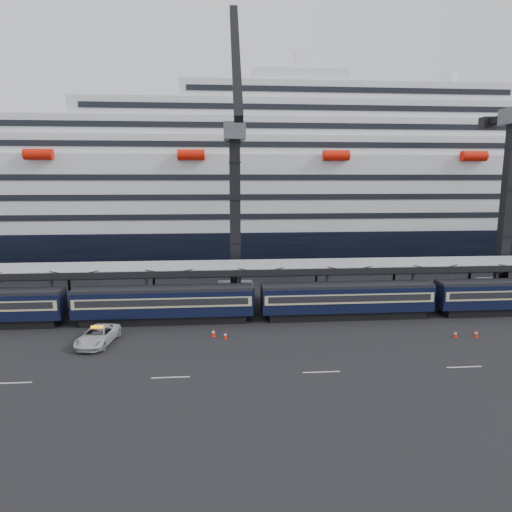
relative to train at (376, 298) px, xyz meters
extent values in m
plane|color=black|center=(4.65, -10.00, -2.20)|extent=(260.00, 260.00, 0.00)
cube|color=beige|center=(-33.35, -14.00, -2.19)|extent=(3.00, 0.15, 0.02)
cube|color=beige|center=(-21.35, -14.00, -2.19)|extent=(3.00, 0.15, 0.02)
cube|color=beige|center=(-9.35, -14.00, -2.19)|extent=(3.00, 0.15, 0.02)
cube|color=beige|center=(2.65, -14.00, -2.19)|extent=(3.00, 0.15, 0.02)
cube|color=black|center=(-23.35, 0.00, -1.75)|extent=(17.48, 2.40, 0.90)
cube|color=black|center=(-23.35, 0.00, 0.05)|extent=(19.00, 2.80, 2.70)
cube|color=#CAC08F|center=(-23.35, 0.00, 0.35)|extent=(18.62, 2.92, 1.05)
cube|color=black|center=(-23.35, 0.00, 0.40)|extent=(17.86, 2.98, 0.70)
cube|color=black|center=(-23.35, 0.00, 1.55)|extent=(19.00, 2.50, 0.35)
cube|color=black|center=(-3.35, 0.00, -1.75)|extent=(17.48, 2.40, 0.90)
cube|color=black|center=(-3.35, 0.00, 0.05)|extent=(19.00, 2.80, 2.70)
cube|color=#CAC08F|center=(-3.35, 0.00, 0.35)|extent=(18.62, 2.92, 1.05)
cube|color=black|center=(-3.35, 0.00, 0.40)|extent=(17.86, 2.98, 0.70)
cube|color=black|center=(-3.35, 0.00, 1.55)|extent=(19.00, 2.50, 0.35)
cube|color=#95979C|center=(4.65, 4.00, 3.20)|extent=(130.00, 6.00, 0.25)
cube|color=black|center=(4.65, 1.00, 2.90)|extent=(130.00, 0.25, 0.70)
cube|color=black|center=(4.65, 7.00, 2.90)|extent=(130.00, 0.25, 0.70)
cube|color=black|center=(-35.35, 1.20, 0.50)|extent=(0.25, 0.25, 5.40)
cube|color=black|center=(-35.35, 6.80, 0.50)|extent=(0.25, 0.25, 5.40)
cube|color=black|center=(-25.35, 1.20, 0.50)|extent=(0.25, 0.25, 5.40)
cube|color=black|center=(-25.35, 6.80, 0.50)|extent=(0.25, 0.25, 5.40)
cube|color=black|center=(-15.35, 1.20, 0.50)|extent=(0.25, 0.25, 5.40)
cube|color=black|center=(-15.35, 6.80, 0.50)|extent=(0.25, 0.25, 5.40)
cube|color=black|center=(-5.35, 1.20, 0.50)|extent=(0.25, 0.25, 5.40)
cube|color=black|center=(-5.35, 6.80, 0.50)|extent=(0.25, 0.25, 5.40)
cube|color=black|center=(4.65, 1.20, 0.50)|extent=(0.25, 0.25, 5.40)
cube|color=black|center=(4.65, 6.80, 0.50)|extent=(0.25, 0.25, 5.40)
cube|color=black|center=(14.65, 1.20, 0.50)|extent=(0.25, 0.25, 5.40)
cube|color=black|center=(14.65, 6.80, 0.50)|extent=(0.25, 0.25, 5.40)
cube|color=black|center=(4.65, 36.00, 1.30)|extent=(200.00, 28.00, 7.00)
cube|color=silver|center=(4.65, 36.00, 10.80)|extent=(190.00, 26.88, 12.00)
cube|color=silver|center=(4.65, 36.00, 18.30)|extent=(160.00, 24.64, 3.00)
cube|color=black|center=(4.65, 23.63, 18.30)|extent=(153.60, 0.12, 0.90)
cube|color=silver|center=(4.65, 36.00, 21.30)|extent=(124.00, 21.84, 3.00)
cube|color=black|center=(4.65, 25.03, 21.30)|extent=(119.04, 0.12, 0.90)
cube|color=silver|center=(4.65, 36.00, 24.30)|extent=(90.00, 19.04, 3.00)
cube|color=black|center=(4.65, 26.43, 24.30)|extent=(86.40, 0.12, 0.90)
cube|color=silver|center=(4.65, 36.00, 27.30)|extent=(56.00, 16.24, 3.00)
cube|color=black|center=(4.65, 27.83, 27.30)|extent=(53.76, 0.12, 0.90)
cube|color=silver|center=(-3.35, 36.00, 29.80)|extent=(16.00, 12.00, 2.50)
cylinder|color=silver|center=(24.65, 36.00, 30.30)|extent=(2.80, 2.80, 3.00)
cylinder|color=red|center=(-43.35, 21.96, 16.60)|extent=(4.00, 1.60, 1.60)
cylinder|color=red|center=(-21.35, 21.96, 16.60)|extent=(4.00, 1.60, 1.60)
cylinder|color=red|center=(0.65, 21.96, 16.60)|extent=(4.00, 1.60, 1.60)
cylinder|color=red|center=(22.65, 21.96, 16.60)|extent=(4.00, 1.60, 1.60)
cube|color=#4E5056|center=(-15.35, 9.00, -1.20)|extent=(4.50, 4.50, 2.00)
cube|color=black|center=(-15.35, 9.00, 8.80)|extent=(1.30, 1.30, 18.00)
cube|color=#4E5056|center=(-15.35, 9.00, 18.80)|extent=(2.60, 3.20, 2.00)
cube|color=black|center=(-15.35, 3.21, 25.69)|extent=(0.90, 12.26, 14.37)
cube|color=black|center=(-15.35, 11.52, 18.80)|extent=(0.90, 5.04, 0.90)
cube|color=black|center=(-15.35, 14.04, 18.60)|extent=(2.20, 1.60, 1.60)
cube|color=#4E5056|center=(19.65, 8.00, -1.20)|extent=(4.50, 4.50, 2.00)
cube|color=black|center=(19.65, 8.00, 9.80)|extent=(1.30, 1.30, 20.00)
cube|color=black|center=(19.65, 10.80, 20.80)|extent=(0.90, 5.60, 0.90)
cube|color=black|center=(19.65, 13.60, 20.60)|extent=(2.20, 1.60, 1.60)
imported|color=#B7B9BF|center=(-28.90, -6.07, -1.39)|extent=(3.52, 6.15, 1.61)
cube|color=red|center=(-29.20, -3.74, -2.18)|extent=(0.41, 0.41, 0.04)
cone|color=red|center=(-29.20, -3.74, -1.77)|extent=(0.35, 0.35, 0.78)
cylinder|color=white|center=(-29.20, -3.74, -1.77)|extent=(0.29, 0.29, 0.13)
cube|color=red|center=(-18.10, -4.88, -2.18)|extent=(0.44, 0.44, 0.05)
cone|color=red|center=(-18.10, -4.88, -1.74)|extent=(0.37, 0.37, 0.82)
cylinder|color=white|center=(-18.10, -4.88, -1.74)|extent=(0.31, 0.31, 0.14)
cube|color=red|center=(-16.93, -5.58, -2.18)|extent=(0.37, 0.37, 0.04)
cone|color=red|center=(-16.93, -5.58, -1.81)|extent=(0.31, 0.31, 0.70)
cylinder|color=white|center=(-16.93, -5.58, -1.81)|extent=(0.26, 0.26, 0.12)
cube|color=red|center=(7.65, -7.14, -2.18)|extent=(0.39, 0.39, 0.04)
cone|color=red|center=(7.65, -7.14, -1.79)|extent=(0.33, 0.33, 0.74)
cylinder|color=white|center=(7.65, -7.14, -1.79)|extent=(0.28, 0.28, 0.12)
cube|color=red|center=(5.58, -7.03, -2.18)|extent=(0.36, 0.36, 0.04)
cone|color=red|center=(5.58, -7.03, -1.82)|extent=(0.30, 0.30, 0.68)
cylinder|color=white|center=(5.58, -7.03, -1.82)|extent=(0.25, 0.25, 0.11)
camera|label=1|loc=(-17.45, -48.00, 13.23)|focal=32.00mm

